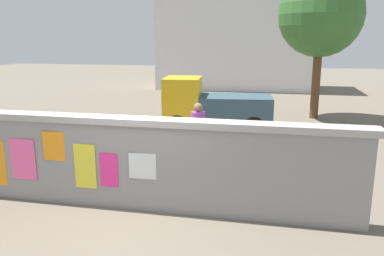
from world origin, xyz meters
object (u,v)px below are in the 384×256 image
at_px(auto_rickshaw_truck, 212,106).
at_px(person_walking, 198,129).
at_px(tree_roadside, 321,15).
at_px(motorcycle, 111,141).
at_px(bicycle_near, 242,172).

xyz_separation_m(auto_rickshaw_truck, person_walking, (0.28, -3.81, 0.09)).
relative_size(person_walking, tree_roadside, 0.29).
xyz_separation_m(auto_rickshaw_truck, tree_roadside, (3.66, 3.20, 3.09)).
distance_m(motorcycle, bicycle_near, 3.89).
distance_m(auto_rickshaw_truck, bicycle_near, 5.25).
bearing_deg(auto_rickshaw_truck, bicycle_near, -73.55).
height_order(motorcycle, tree_roadside, tree_roadside).
bearing_deg(auto_rickshaw_truck, person_walking, -85.82).
xyz_separation_m(auto_rickshaw_truck, bicycle_near, (1.48, -5.01, -0.54)).
distance_m(bicycle_near, tree_roadside, 9.24).
relative_size(auto_rickshaw_truck, person_walking, 2.31).
bearing_deg(tree_roadside, person_walking, -115.71).
bearing_deg(auto_rickshaw_truck, tree_roadside, 41.24).
height_order(motorcycle, bicycle_near, bicycle_near).
bearing_deg(auto_rickshaw_truck, motorcycle, -120.89).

